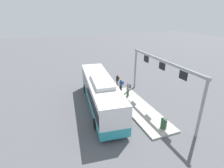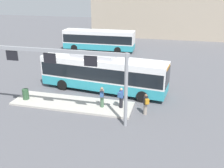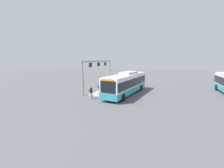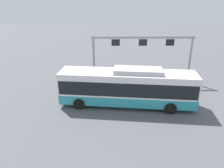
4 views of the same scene
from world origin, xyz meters
The scene contains 8 objects.
ground_plane centered at (0.00, 0.00, 0.00)m, with size 120.00×120.00×0.00m, color #56565B.
platform_curb centered at (-1.65, -3.53, 0.08)m, with size 10.00×2.80×0.16m, color #B2ADA3.
bus_main centered at (-0.01, 0.00, 1.81)m, with size 11.91×3.84×3.46m.
person_boarding centered at (4.42, -3.80, 0.89)m, with size 0.52×0.61×1.67m.
person_waiting_near centered at (2.44, -3.44, 1.05)m, with size 0.44×0.59×1.67m.
person_waiting_mid centered at (0.98, -3.70, 1.05)m, with size 0.42×0.58×1.67m.
platform_sign_gantry centered at (-2.08, -5.79, 3.84)m, with size 11.10×0.24×5.20m.
trash_bin centered at (-5.73, -3.82, 0.61)m, with size 0.52×0.52×0.90m, color #2D5133.
Camera 3 is at (22.54, 6.42, 5.42)m, focal length 24.44 mm.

